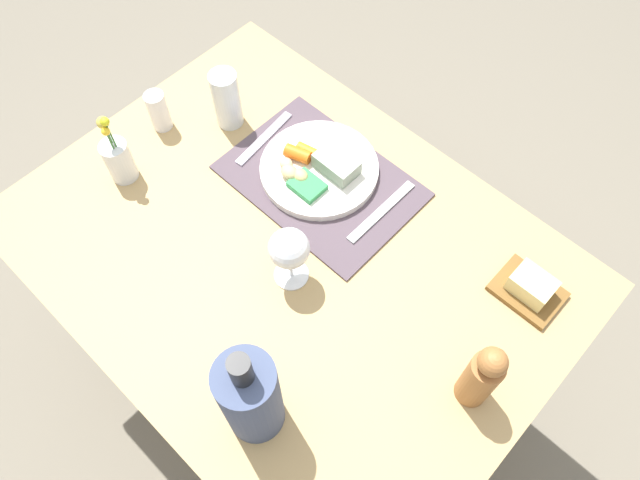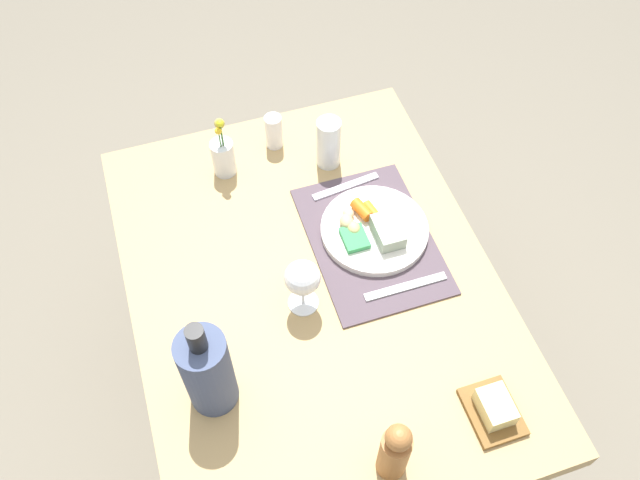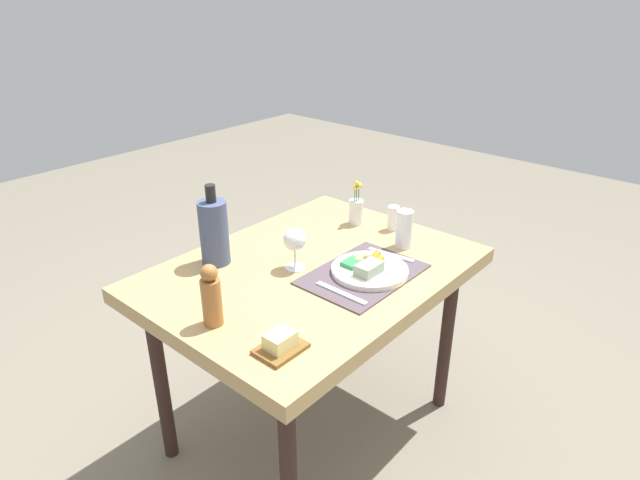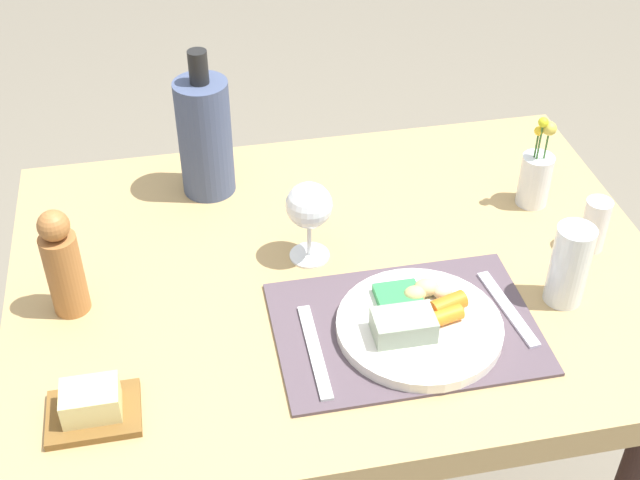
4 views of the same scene
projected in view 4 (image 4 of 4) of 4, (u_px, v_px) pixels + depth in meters
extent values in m
cube|color=tan|center=(338.00, 279.00, 1.47)|extent=(1.10, 0.82, 0.05)
cylinder|color=#32201B|center=(104.00, 338.00, 1.87)|extent=(0.05, 0.05, 0.67)
cylinder|color=#32201B|center=(495.00, 285.00, 2.01)|extent=(0.05, 0.05, 0.67)
cube|color=#51424B|center=(405.00, 328.00, 1.34)|extent=(0.41, 0.28, 0.01)
cylinder|color=white|center=(419.00, 327.00, 1.32)|extent=(0.26, 0.26, 0.02)
cube|color=gray|center=(404.00, 325.00, 1.28)|extent=(0.09, 0.06, 0.04)
cylinder|color=orange|center=(446.00, 316.00, 1.31)|extent=(0.06, 0.04, 0.02)
cylinder|color=orange|center=(448.00, 304.00, 1.32)|extent=(0.06, 0.04, 0.03)
ellipsoid|color=tan|center=(415.00, 294.00, 1.35)|extent=(0.04, 0.03, 0.02)
ellipsoid|color=tan|center=(426.00, 287.00, 1.36)|extent=(0.04, 0.03, 0.03)
ellipsoid|color=#D7B386|center=(443.00, 292.00, 1.35)|extent=(0.03, 0.03, 0.02)
cube|color=#308E4A|center=(398.00, 296.00, 1.35)|extent=(0.07, 0.06, 0.01)
cube|color=silver|center=(315.00, 351.00, 1.29)|extent=(0.02, 0.20, 0.00)
cube|color=silver|center=(508.00, 308.00, 1.36)|extent=(0.04, 0.18, 0.00)
cylinder|color=silver|center=(535.00, 180.00, 1.57)|extent=(0.06, 0.06, 0.10)
cylinder|color=#3F7233|center=(535.00, 165.00, 1.54)|extent=(0.00, 0.00, 0.18)
sphere|color=yellow|center=(543.00, 122.00, 1.49)|extent=(0.02, 0.02, 0.02)
cylinder|color=#3F7233|center=(542.00, 167.00, 1.55)|extent=(0.00, 0.00, 0.16)
sphere|color=gold|center=(550.00, 129.00, 1.50)|extent=(0.03, 0.03, 0.03)
cylinder|color=#3F7233|center=(532.00, 168.00, 1.55)|extent=(0.00, 0.00, 0.15)
sphere|color=yellow|center=(539.00, 131.00, 1.51)|extent=(0.02, 0.02, 0.02)
cylinder|color=white|center=(595.00, 225.00, 1.47)|extent=(0.04, 0.04, 0.10)
cylinder|color=silver|center=(569.00, 265.00, 1.35)|extent=(0.06, 0.06, 0.14)
cylinder|color=#AFE1C2|center=(566.00, 279.00, 1.37)|extent=(0.06, 0.06, 0.08)
cylinder|color=#A46734|center=(65.00, 274.00, 1.33)|extent=(0.06, 0.06, 0.14)
sphere|color=#A46734|center=(53.00, 226.00, 1.27)|extent=(0.05, 0.05, 0.05)
cylinder|color=#414D6E|center=(205.00, 138.00, 1.57)|extent=(0.10, 0.10, 0.23)
cylinder|color=black|center=(198.00, 67.00, 1.48)|extent=(0.03, 0.03, 0.06)
cylinder|color=white|center=(309.00, 255.00, 1.48)|extent=(0.07, 0.07, 0.00)
cylinder|color=white|center=(309.00, 239.00, 1.45)|extent=(0.01, 0.01, 0.07)
sphere|color=white|center=(309.00, 205.00, 1.41)|extent=(0.08, 0.08, 0.08)
cube|color=brown|center=(94.00, 414.00, 1.20)|extent=(0.13, 0.10, 0.01)
cube|color=#E8D78A|center=(91.00, 400.00, 1.18)|extent=(0.08, 0.06, 0.04)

